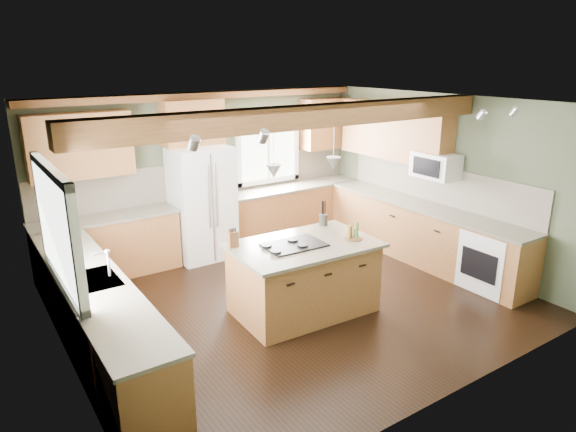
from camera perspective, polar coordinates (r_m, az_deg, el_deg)
floor at (r=6.98m, az=0.57°, el=-9.34°), size 5.60×5.60×0.00m
ceiling at (r=6.25m, az=0.65°, el=12.45°), size 5.60×5.60×0.00m
wall_back at (r=8.61m, az=-8.91°, el=4.86°), size 5.60×0.00×5.60m
wall_left at (r=5.50m, az=-24.25°, el=-3.76°), size 0.00×5.00×5.00m
wall_right at (r=8.36m, az=16.66°, el=3.96°), size 0.00×5.00×5.00m
ceiling_beam at (r=6.02m, az=2.35°, el=11.00°), size 5.55×0.26×0.26m
soffit_trim at (r=8.34m, az=-9.01°, el=13.08°), size 5.55×0.20×0.10m
backsplash_back at (r=8.61m, az=-8.84°, el=4.26°), size 5.58×0.03×0.58m
backsplash_right at (r=8.40m, az=16.28°, el=3.42°), size 0.03×3.70×0.58m
base_cab_back_left at (r=8.00m, az=-19.33°, el=-3.33°), size 2.02×0.60×0.88m
counter_back_left at (r=7.86m, az=-19.66°, el=-0.19°), size 2.06×0.64×0.04m
base_cab_back_right at (r=9.29m, az=0.46°, el=0.52°), size 2.62×0.60×0.88m
counter_back_right at (r=9.17m, az=0.47°, el=3.27°), size 2.66×0.64×0.04m
base_cab_left at (r=5.93m, az=-20.42°, el=-10.86°), size 0.60×3.70×0.88m
counter_left at (r=5.74m, az=-20.90°, el=-6.80°), size 0.64×3.74×0.04m
base_cab_right at (r=8.40m, az=14.58°, el=-1.92°), size 0.60×3.70×0.88m
counter_right at (r=8.26m, az=14.82°, el=1.09°), size 0.64×3.74×0.04m
upper_cab_back_left at (r=7.70m, az=-22.14°, el=7.25°), size 1.40×0.35×0.90m
upper_cab_over_fridge at (r=8.19m, az=-10.58°, el=10.18°), size 0.96×0.35×0.70m
upper_cab_right at (r=8.70m, az=11.70°, el=9.20°), size 0.35×2.20×0.90m
upper_cab_back_corner at (r=9.54m, az=4.13°, el=10.21°), size 0.90×0.35×0.90m
window_left at (r=5.47m, az=-24.46°, el=-1.11°), size 0.04×1.60×1.05m
window_back at (r=9.08m, az=-2.31°, el=7.31°), size 1.10×0.04×1.00m
sink at (r=5.74m, az=-20.91°, el=-6.75°), size 0.50×0.65×0.03m
faucet at (r=5.72m, az=-19.31°, el=-5.08°), size 0.02×0.02×0.28m
dishwasher at (r=4.85m, az=-16.29°, el=-17.39°), size 0.60×0.60×0.84m
oven at (r=7.66m, az=21.76°, el=-4.61°), size 0.60×0.72×0.84m
microwave at (r=8.11m, az=16.08°, el=5.42°), size 0.40×0.70×0.38m
pendant_left at (r=5.86m, az=-1.60°, el=4.99°), size 0.18×0.18×0.16m
pendant_right at (r=6.31m, az=5.06°, el=5.83°), size 0.18×0.18×0.16m
refrigerator at (r=8.25m, az=-9.53°, el=1.41°), size 0.90×0.74×1.80m
island at (r=6.53m, az=1.73°, el=-7.02°), size 1.72×1.10×0.88m
island_top at (r=6.35m, az=1.77°, el=-3.24°), size 1.84×1.22×0.04m
cooktop at (r=6.27m, az=0.70°, el=-3.22°), size 0.75×0.52×0.02m
knife_block at (r=6.24m, az=-6.15°, el=-2.60°), size 0.12×0.09×0.19m
utensil_crock at (r=7.02m, az=3.95°, el=-0.39°), size 0.12×0.12×0.16m
bottle_tray at (r=6.52m, az=7.30°, el=-1.68°), size 0.29×0.29×0.21m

